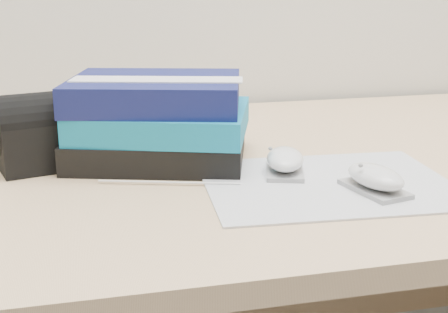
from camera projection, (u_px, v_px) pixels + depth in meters
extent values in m
cube|color=tan|center=(266.00, 164.00, 0.99)|extent=(1.60, 0.80, 0.03)
cube|color=tan|center=(215.00, 267.00, 1.45)|extent=(1.52, 0.03, 0.35)
cube|color=#9D9EA5|center=(328.00, 183.00, 0.85)|extent=(0.35, 0.28, 0.00)
cube|color=#939396|center=(285.00, 170.00, 0.89)|extent=(0.08, 0.11, 0.01)
ellipsoid|color=white|center=(285.00, 159.00, 0.89)|extent=(0.08, 0.11, 0.03)
ellipsoid|color=gray|center=(270.00, 149.00, 0.88)|extent=(0.01, 0.01, 0.01)
cube|color=gray|center=(375.00, 189.00, 0.81)|extent=(0.07, 0.10, 0.01)
ellipsoid|color=silver|center=(375.00, 177.00, 0.81)|extent=(0.07, 0.10, 0.03)
ellipsoid|color=gray|center=(361.00, 165.00, 0.80)|extent=(0.01, 0.01, 0.01)
cylinder|color=white|center=(169.00, 182.00, 0.84)|extent=(0.19, 0.06, 0.00)
cube|color=black|center=(159.00, 146.00, 0.96)|extent=(0.31, 0.27, 0.04)
cube|color=#0F7AA4|center=(162.00, 120.00, 0.94)|extent=(0.30, 0.27, 0.04)
cube|color=#111750|center=(155.00, 92.00, 0.94)|extent=(0.29, 0.26, 0.04)
cube|color=white|center=(157.00, 80.00, 0.91)|extent=(0.26, 0.12, 0.00)
cube|color=black|center=(42.00, 144.00, 0.91)|extent=(0.14, 0.11, 0.07)
cylinder|color=black|center=(41.00, 122.00, 0.90)|extent=(0.14, 0.11, 0.09)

